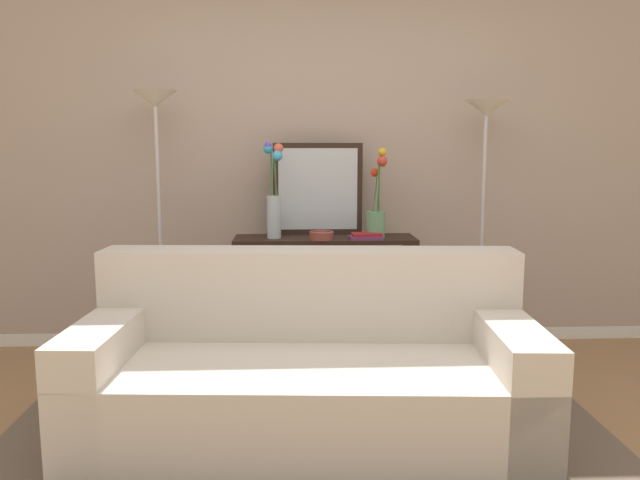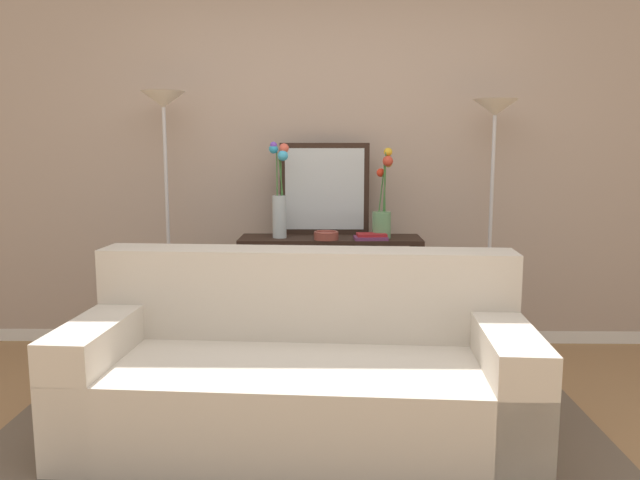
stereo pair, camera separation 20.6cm
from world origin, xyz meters
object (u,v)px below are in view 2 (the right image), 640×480
at_px(console_table, 330,276).
at_px(floor_lamp_left, 165,151).
at_px(wall_mirror, 324,189).
at_px(book_stack, 371,237).
at_px(book_row_under_console, 289,349).
at_px(fruit_bowl, 326,235).
at_px(vase_tall_flowers, 280,199).
at_px(floor_lamp_right, 493,157).
at_px(vase_short_flowers, 383,210).
at_px(couch, 301,374).

distance_m(console_table, floor_lamp_left, 1.35).
bearing_deg(floor_lamp_left, wall_mirror, 6.50).
bearing_deg(book_stack, book_row_under_console, 169.58).
bearing_deg(wall_mirror, book_row_under_console, -149.43).
bearing_deg(floor_lamp_left, book_stack, -5.23).
distance_m(floor_lamp_left, fruit_bowl, 1.18).
bearing_deg(fruit_bowl, vase_tall_flowers, 165.70).
distance_m(floor_lamp_right, fruit_bowl, 1.19).
distance_m(floor_lamp_left, floor_lamp_right, 2.12).
bearing_deg(console_table, wall_mirror, 105.82).
relative_size(vase_tall_flowers, vase_short_flowers, 1.06).
xyz_separation_m(couch, wall_mirror, (0.10, 1.27, 0.81)).
bearing_deg(couch, console_table, 82.80).
bearing_deg(fruit_bowl, book_row_under_console, 157.74).
bearing_deg(wall_mirror, fruit_bowl, -86.95).
relative_size(vase_short_flowers, book_stack, 2.66).
bearing_deg(fruit_bowl, couch, -96.44).
bearing_deg(book_row_under_console, vase_tall_flowers, -152.91).
distance_m(console_table, book_row_under_console, 0.57).
distance_m(couch, floor_lamp_left, 1.83).
bearing_deg(floor_lamp_left, vase_short_flowers, -1.98).
bearing_deg(book_row_under_console, fruit_bowl, -22.26).
xyz_separation_m(couch, vase_short_flowers, (0.48, 1.11, 0.69)).
distance_m(floor_lamp_left, book_stack, 1.44).
xyz_separation_m(floor_lamp_right, vase_tall_flowers, (-1.38, -0.05, -0.27)).
height_order(vase_short_flowers, book_row_under_console, vase_short_flowers).
xyz_separation_m(wall_mirror, book_row_under_console, (-0.24, -0.14, -1.07)).
height_order(console_table, vase_tall_flowers, vase_tall_flowers).
distance_m(console_table, wall_mirror, 0.59).
height_order(vase_tall_flowers, vase_short_flowers, vase_tall_flowers).
height_order(wall_mirror, book_row_under_console, wall_mirror).
relative_size(wall_mirror, vase_tall_flowers, 0.99).
distance_m(couch, vase_tall_flowers, 1.36).
bearing_deg(wall_mirror, console_table, -74.18).
bearing_deg(console_table, vase_short_flowers, -4.34).
bearing_deg(wall_mirror, floor_lamp_right, -6.18).
height_order(fruit_bowl, book_row_under_console, fruit_bowl).
height_order(wall_mirror, book_stack, wall_mirror).
xyz_separation_m(couch, book_row_under_console, (-0.14, 1.13, -0.25)).
relative_size(floor_lamp_right, book_row_under_console, 4.07).
bearing_deg(floor_lamp_left, book_row_under_console, -1.67).
relative_size(console_table, fruit_bowl, 7.56).
bearing_deg(book_stack, vase_short_flowers, 43.52).
height_order(couch, vase_short_flowers, vase_short_flowers).
distance_m(floor_lamp_right, book_row_under_console, 1.84).
bearing_deg(book_stack, wall_mirror, 141.33).
distance_m(wall_mirror, book_stack, 0.48).
xyz_separation_m(floor_lamp_left, wall_mirror, (1.03, 0.12, -0.26)).
bearing_deg(couch, fruit_bowl, 83.56).
xyz_separation_m(console_table, book_row_under_console, (-0.28, 0.00, -0.50)).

